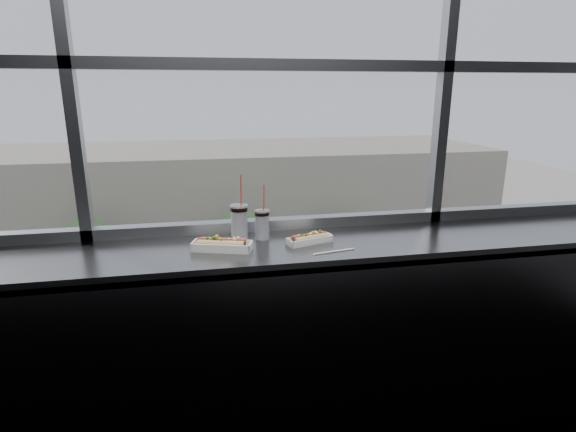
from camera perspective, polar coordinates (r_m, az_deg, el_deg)
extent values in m
plane|color=black|center=(2.81, -1.86, -12.41)|extent=(6.00, 0.00, 6.00)
plane|color=silver|center=(2.53, -2.32, 25.41)|extent=(6.00, 0.00, 6.00)
cube|color=gray|center=(2.35, -0.88, -4.28)|extent=(6.00, 0.55, 0.06)
cube|color=gray|center=(2.36, 0.33, -18.37)|extent=(6.00, 0.04, 1.04)
cube|color=white|center=(2.27, -8.36, -4.23)|extent=(0.31, 0.18, 0.01)
cube|color=white|center=(2.27, -8.38, -3.76)|extent=(0.31, 0.18, 0.04)
cylinder|color=#E5B066|center=(2.26, -8.39, -3.55)|extent=(0.23, 0.12, 0.05)
cylinder|color=maroon|center=(2.26, -8.40, -3.22)|extent=(0.24, 0.10, 0.03)
cube|color=white|center=(2.36, 2.76, -3.38)|extent=(0.26, 0.15, 0.01)
cube|color=white|center=(2.35, 2.76, -3.00)|extent=(0.26, 0.15, 0.03)
cylinder|color=#E5B066|center=(2.35, 2.76, -2.83)|extent=(0.19, 0.09, 0.04)
cylinder|color=maroon|center=(2.34, 2.77, -2.57)|extent=(0.20, 0.08, 0.03)
cylinder|color=white|center=(2.41, -6.19, -0.87)|extent=(0.09, 0.09, 0.18)
cylinder|color=black|center=(2.39, -6.25, 0.93)|extent=(0.09, 0.09, 0.02)
cylinder|color=silver|center=(2.38, -6.26, 1.28)|extent=(0.10, 0.10, 0.01)
cylinder|color=#CE3E33|center=(2.36, -5.99, 3.12)|extent=(0.01, 0.05, 0.19)
cylinder|color=white|center=(2.40, -3.30, -1.18)|extent=(0.07, 0.07, 0.15)
cylinder|color=black|center=(2.38, -3.33, 0.34)|extent=(0.08, 0.08, 0.02)
cylinder|color=silver|center=(2.38, -3.33, 0.63)|extent=(0.08, 0.08, 0.01)
cylinder|color=#CE3E33|center=(2.36, -3.08, 2.19)|extent=(0.01, 0.04, 0.16)
cylinder|color=white|center=(2.23, 5.88, -4.49)|extent=(0.22, 0.05, 0.01)
ellipsoid|color=silver|center=(2.27, -8.70, -4.05)|extent=(0.09, 0.06, 0.02)
plane|color=#9F988E|center=(47.72, -10.16, -0.26)|extent=(120.00, 120.00, 0.00)
cube|color=black|center=(25.86, -9.00, -14.34)|extent=(80.00, 10.00, 0.06)
cube|color=#9F988E|center=(33.05, -9.57, -7.47)|extent=(80.00, 6.00, 0.04)
cube|color=gray|center=(41.41, -10.26, 3.02)|extent=(50.00, 14.00, 8.00)
imported|color=maroon|center=(29.01, -5.90, -8.30)|extent=(2.71, 6.46, 2.15)
imported|color=#5C0822|center=(21.85, -10.82, -17.06)|extent=(3.57, 6.91, 2.21)
imported|color=black|center=(23.28, -30.46, -17.23)|extent=(2.68, 6.08, 2.00)
imported|color=beige|center=(32.02, 15.40, -6.32)|extent=(3.34, 7.04, 2.28)
imported|color=black|center=(30.28, -27.59, -9.03)|extent=(3.20, 6.71, 2.17)
imported|color=white|center=(22.54, 5.27, -15.60)|extent=(3.38, 7.05, 2.28)
imported|color=#243595|center=(25.72, 23.10, -12.64)|extent=(3.79, 7.29, 2.32)
imported|color=#66605B|center=(32.43, 1.22, -5.85)|extent=(0.84, 0.63, 1.90)
imported|color=#66605B|center=(33.56, -10.66, -5.40)|extent=(0.62, 0.83, 1.87)
imported|color=#66605B|center=(32.34, -18.22, -6.50)|extent=(0.95, 0.72, 2.15)
imported|color=#66605B|center=(34.68, 5.80, -4.25)|extent=(0.96, 0.72, 2.16)
cylinder|color=#47382B|center=(33.54, -23.78, -6.24)|extent=(0.23, 0.23, 2.26)
sphere|color=#468332|center=(32.87, -24.17, -2.87)|extent=(3.02, 3.02, 3.02)
cylinder|color=#47382B|center=(32.72, -5.85, -5.43)|extent=(0.23, 0.23, 2.30)
sphere|color=#468332|center=(32.03, -5.95, -1.90)|extent=(3.07, 3.07, 3.07)
cylinder|color=#47382B|center=(34.27, 7.26, -4.71)|extent=(0.21, 0.21, 2.05)
sphere|color=#468332|center=(33.66, 7.37, -1.71)|extent=(2.74, 2.74, 2.74)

